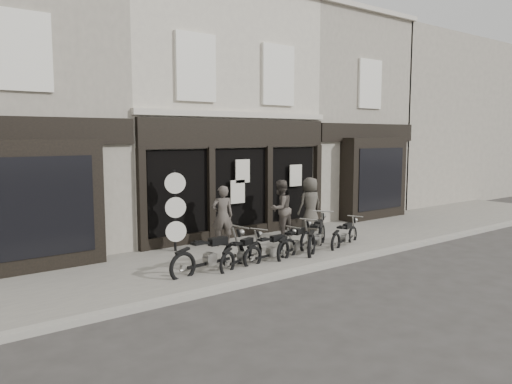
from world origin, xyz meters
TOP-DOWN VIEW (x-y plane):
  - ground_plane at (0.00, 0.00)m, footprint 90.00×90.00m
  - pavement at (0.00, 0.90)m, footprint 30.00×4.20m
  - kerb at (0.00, -1.25)m, footprint 30.00×0.25m
  - central_building at (0.00, 5.95)m, footprint 7.30×6.22m
  - neighbour_left at (-6.35, 5.90)m, footprint 5.60×6.73m
  - neighbour_right at (6.35, 5.90)m, footprint 5.60×6.73m
  - filler_right at (14.50, 6.00)m, footprint 11.00×6.00m
  - motorcycle_0 at (-3.07, -0.06)m, footprint 2.30×0.63m
  - motorcycle_1 at (-2.14, -0.11)m, footprint 1.84×0.97m
  - motorcycle_2 at (-1.25, -0.18)m, footprint 1.93×0.53m
  - motorcycle_3 at (-0.29, -0.04)m, footprint 1.95×1.04m
  - motorcycle_4 at (0.60, 0.00)m, footprint 2.02×1.56m
  - motorcycle_5 at (1.67, -0.09)m, footprint 1.80×0.88m
  - man_left at (-1.28, 2.07)m, footprint 0.76×0.63m
  - man_centre at (0.92, 2.00)m, footprint 1.02×0.86m
  - man_right at (2.37, 2.13)m, footprint 0.95×0.66m
  - advert_sign_post at (-2.73, 2.30)m, footprint 0.57×0.38m

SIDE VIEW (x-z plane):
  - ground_plane at x=0.00m, z-range 0.00..0.00m
  - pavement at x=0.00m, z-range 0.00..0.12m
  - kerb at x=0.00m, z-range 0.00..0.13m
  - motorcycle_5 at x=1.67m, z-range -0.09..0.81m
  - motorcycle_2 at x=-1.25m, z-range -0.09..0.83m
  - motorcycle_1 at x=-2.14m, z-range -0.10..0.83m
  - motorcycle_3 at x=-0.29m, z-range -0.10..0.88m
  - motorcycle_0 at x=-3.07m, z-range -0.11..0.99m
  - motorcycle_4 at x=0.60m, z-range -0.11..1.00m
  - man_left at x=-1.28m, z-range 0.12..1.92m
  - man_centre at x=0.92m, z-range 0.12..1.97m
  - man_right at x=2.37m, z-range 0.12..1.98m
  - advert_sign_post at x=-2.73m, z-range -0.03..2.40m
  - neighbour_left at x=-6.35m, z-range -0.13..8.21m
  - neighbour_right at x=6.35m, z-range -0.13..8.21m
  - central_building at x=0.00m, z-range -0.09..8.25m
  - filler_right at x=14.50m, z-range 0.00..8.20m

